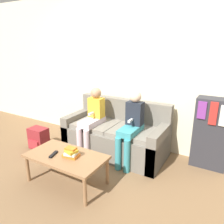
% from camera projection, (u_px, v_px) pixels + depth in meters
% --- Properties ---
extents(ground_plane, '(10.00, 10.00, 0.00)m').
position_uv_depth(ground_plane, '(100.00, 165.00, 3.29)').
color(ground_plane, brown).
extents(wall_back, '(8.00, 0.06, 2.60)m').
position_uv_depth(wall_back, '(130.00, 71.00, 3.71)').
color(wall_back, beige).
rests_on(wall_back, ground_plane).
extents(couch, '(1.65, 0.78, 0.86)m').
position_uv_depth(couch, '(116.00, 136.00, 3.61)').
color(couch, '#6B665B').
rests_on(couch, ground_plane).
extents(coffee_table, '(1.02, 0.56, 0.39)m').
position_uv_depth(coffee_table, '(66.00, 158.00, 2.79)').
color(coffee_table, '#8E6642').
rests_on(coffee_table, ground_plane).
extents(person_left, '(0.24, 0.54, 1.08)m').
position_uv_depth(person_left, '(92.00, 118.00, 3.52)').
color(person_left, silver).
rests_on(person_left, ground_plane).
extents(person_right, '(0.24, 0.54, 1.10)m').
position_uv_depth(person_right, '(131.00, 124.00, 3.19)').
color(person_right, teal).
rests_on(person_right, ground_plane).
extents(tv_remote, '(0.08, 0.17, 0.02)m').
position_uv_depth(tv_remote, '(53.00, 154.00, 2.78)').
color(tv_remote, black).
rests_on(tv_remote, coffee_table).
extents(book_stack, '(0.21, 0.17, 0.13)m').
position_uv_depth(book_stack, '(71.00, 153.00, 2.72)').
color(book_stack, orange).
rests_on(book_stack, coffee_table).
extents(bookshelf, '(0.48, 0.27, 1.04)m').
position_uv_depth(bookshelf, '(211.00, 133.00, 3.13)').
color(bookshelf, '#2D2D33').
rests_on(bookshelf, ground_plane).
extents(backpack, '(0.32, 0.25, 0.37)m').
position_uv_depth(backpack, '(39.00, 138.00, 3.78)').
color(backpack, maroon).
rests_on(backpack, ground_plane).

